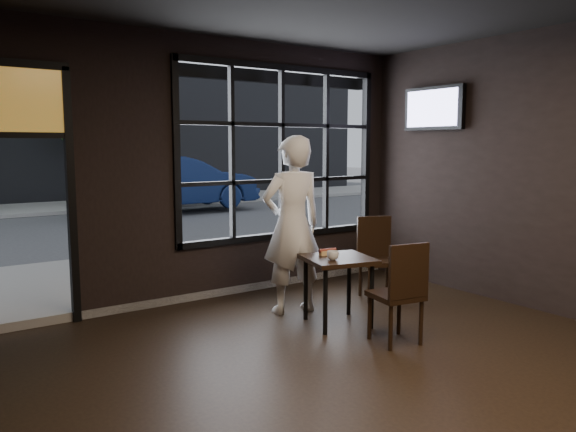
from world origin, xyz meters
TOP-DOWN VIEW (x-y plane):
  - floor at (0.00, 0.00)m, footprint 6.00×7.00m
  - window_frame at (1.20, 3.50)m, footprint 3.06×0.12m
  - stained_transom at (-2.10, 3.50)m, footprint 1.20×0.06m
  - cafe_table at (0.77, 1.80)m, footprint 0.82×0.82m
  - chair_near at (0.86, 1.05)m, footprint 0.50×0.50m
  - chair_window at (1.82, 2.27)m, footprint 0.58×0.58m
  - man at (0.63, 2.45)m, footprint 0.79×0.58m
  - hotdog at (0.75, 1.96)m, footprint 0.21×0.11m
  - cup at (0.62, 1.71)m, footprint 0.14×0.14m
  - tv at (2.93, 2.44)m, footprint 0.11×0.98m
  - navy_car at (3.49, 12.13)m, footprint 4.62×1.76m
  - tree_right at (2.09, 15.41)m, footprint 2.38×2.38m

SIDE VIEW (x-z plane):
  - floor at x=0.00m, z-range -0.02..0.00m
  - cafe_table at x=0.77m, z-range 0.00..0.73m
  - chair_near at x=0.86m, z-range 0.00..1.00m
  - chair_window at x=1.82m, z-range 0.00..1.01m
  - hotdog at x=0.75m, z-range 0.73..0.79m
  - cup at x=0.62m, z-range 0.73..0.82m
  - navy_car at x=3.49m, z-range 0.10..1.60m
  - man at x=0.63m, z-range 0.00..2.01m
  - window_frame at x=1.20m, z-range 0.66..2.94m
  - stained_transom at x=-2.10m, z-range 2.00..2.70m
  - tv at x=2.93m, z-range 2.10..2.67m
  - tree_right at x=2.09m, z-range 0.83..4.89m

